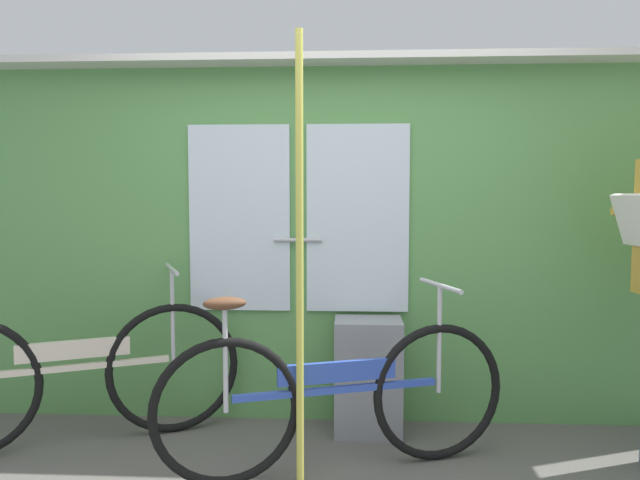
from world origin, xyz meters
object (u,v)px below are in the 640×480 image
(bicycle_near_door, at_px, (73,374))
(handrail_pole, at_px, (300,262))
(bicycle_leaning_behind, at_px, (336,397))
(trash_bin_by_wall, at_px, (368,376))

(bicycle_near_door, relative_size, handrail_pole, 0.78)
(bicycle_leaning_behind, height_order, handrail_pole, handrail_pole)
(bicycle_leaning_behind, bearing_deg, bicycle_near_door, 152.40)
(trash_bin_by_wall, distance_m, handrail_pole, 1.01)
(bicycle_near_door, bearing_deg, bicycle_leaning_behind, -33.66)
(bicycle_near_door, relative_size, bicycle_leaning_behind, 0.97)
(bicycle_leaning_behind, height_order, trash_bin_by_wall, bicycle_leaning_behind)
(trash_bin_by_wall, height_order, handrail_pole, handrail_pole)
(bicycle_near_door, xyz_separation_m, trash_bin_by_wall, (1.59, 0.27, -0.07))
(bicycle_near_door, height_order, trash_bin_by_wall, bicycle_near_door)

